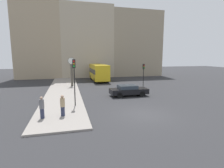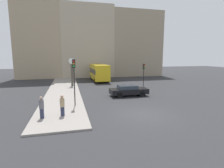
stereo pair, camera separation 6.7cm
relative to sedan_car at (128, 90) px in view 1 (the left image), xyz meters
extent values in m
plane|color=#2D2D30|center=(-0.97, -6.53, -0.65)|extent=(120.00, 120.00, 0.00)
cube|color=gray|center=(-7.33, 5.04, -0.59)|extent=(3.98, 27.15, 0.13)
cube|color=tan|center=(-12.35, 20.97, 8.84)|extent=(9.03, 5.00, 18.98)
cube|color=#B7A88E|center=(-2.31, 20.97, 7.03)|extent=(11.04, 5.00, 15.36)
cube|color=gray|center=(9.07, 20.97, 6.75)|extent=(11.72, 5.00, 14.80)
cube|color=black|center=(0.04, 0.00, -0.09)|extent=(4.31, 1.77, 0.58)
cube|color=#2D3842|center=(-0.13, 0.00, 0.40)|extent=(2.07, 1.59, 0.40)
cylinder|color=black|center=(1.37, 0.77, -0.33)|extent=(0.64, 0.22, 0.64)
cylinder|color=black|center=(1.37, -0.77, -0.33)|extent=(0.64, 0.22, 0.64)
cylinder|color=black|center=(-1.30, 0.77, -0.33)|extent=(0.64, 0.22, 0.64)
cylinder|color=black|center=(-1.30, -0.77, -0.33)|extent=(0.64, 0.22, 0.64)
cube|color=gold|center=(-1.09, 13.43, 1.05)|extent=(2.53, 7.88, 2.68)
cube|color=#1E232D|center=(-1.09, 13.43, 1.23)|extent=(2.55, 7.73, 0.79)
cylinder|color=black|center=(0.04, 15.87, -0.20)|extent=(0.28, 0.90, 0.90)
cylinder|color=black|center=(-2.21, 15.87, -0.20)|extent=(0.28, 0.90, 0.90)
cylinder|color=black|center=(0.04, 10.98, -0.20)|extent=(0.28, 0.90, 0.90)
cylinder|color=black|center=(-2.21, 10.98, -0.20)|extent=(0.28, 0.90, 0.90)
cylinder|color=black|center=(-6.14, -3.08, 1.16)|extent=(0.09, 0.09, 3.36)
cube|color=black|center=(-6.14, -3.08, 3.22)|extent=(0.26, 0.20, 0.76)
cylinder|color=red|center=(-6.14, -3.20, 3.43)|extent=(0.15, 0.04, 0.15)
cylinder|color=orange|center=(-6.14, -3.20, 3.22)|extent=(0.15, 0.04, 0.15)
cylinder|color=green|center=(-6.14, -3.20, 3.01)|extent=(0.15, 0.04, 0.15)
cylinder|color=black|center=(4.39, 5.66, 0.67)|extent=(0.09, 0.09, 2.64)
cube|color=black|center=(4.39, 5.66, 2.37)|extent=(0.26, 0.20, 0.76)
cylinder|color=red|center=(4.39, 5.54, 2.58)|extent=(0.15, 0.04, 0.15)
cylinder|color=orange|center=(4.39, 5.54, 2.37)|extent=(0.15, 0.04, 0.15)
cylinder|color=green|center=(4.39, 5.54, 2.16)|extent=(0.15, 0.04, 0.15)
cylinder|color=#4C473D|center=(-6.12, 7.93, 1.01)|extent=(0.34, 0.34, 3.07)
cube|color=#4C473D|center=(-6.12, 7.93, 2.64)|extent=(0.44, 0.44, 0.20)
cylinder|color=#4C473D|center=(-6.12, 7.93, 3.21)|extent=(1.00, 0.04, 1.00)
cylinder|color=white|center=(-6.12, 7.93, 3.21)|extent=(0.93, 0.06, 0.93)
cylinder|color=#2D334C|center=(-8.55, -5.87, -0.17)|extent=(0.28, 0.28, 0.71)
cylinder|color=slate|center=(-8.55, -5.87, 0.52)|extent=(0.33, 0.33, 0.66)
sphere|color=tan|center=(-8.55, -5.87, 0.95)|extent=(0.20, 0.20, 0.20)
cylinder|color=#2D334C|center=(-7.14, -5.67, -0.18)|extent=(0.29, 0.29, 0.70)
cylinder|color=tan|center=(-7.14, -5.67, 0.50)|extent=(0.34, 0.34, 0.65)
sphere|color=tan|center=(-7.14, -5.67, 0.94)|extent=(0.23, 0.23, 0.23)
camera|label=1|loc=(-6.67, -18.63, 3.81)|focal=28.00mm
camera|label=2|loc=(-6.60, -18.64, 3.81)|focal=28.00mm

